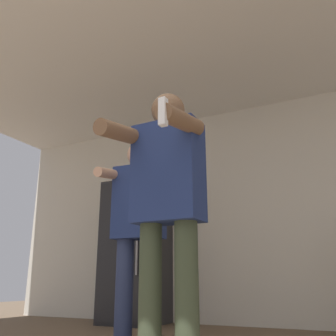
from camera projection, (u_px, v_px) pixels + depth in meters
wall_back at (259, 209)px, 4.33m from camera, size 7.00×0.06×2.55m
ceiling_slab at (202, 27)px, 3.23m from camera, size 7.00×3.91×0.05m
refrigerator at (136, 251)px, 4.50m from camera, size 0.68×0.68×1.64m
person_woman_foreground at (167, 195)px, 2.08m from camera, size 0.48×0.53×1.55m
person_man_side at (138, 222)px, 2.96m from camera, size 0.49×0.48×1.59m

